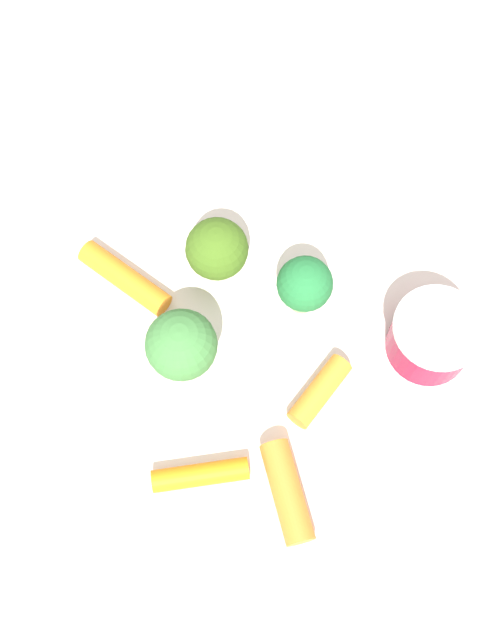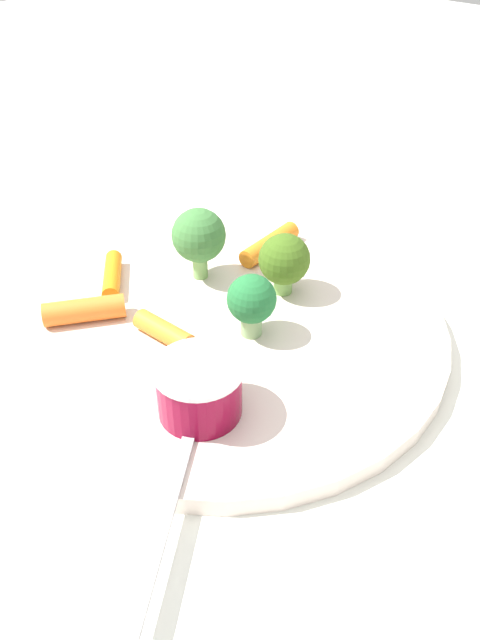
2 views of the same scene
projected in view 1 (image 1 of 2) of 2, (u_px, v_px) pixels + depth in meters
The scene contains 10 objects.
ground_plane at pixel (273, 340), 0.46m from camera, with size 2.40×2.40×0.00m, color white.
plate at pixel (273, 336), 0.46m from camera, with size 0.29×0.29×0.01m, color silver.
sauce_cup at pixel (433, 337), 0.43m from camera, with size 0.05×0.05×0.03m.
broccoli_floret_0 at pixel (181, 345), 0.41m from camera, with size 0.04×0.04×0.05m.
broccoli_floret_1 at pixel (217, 250), 0.44m from camera, with size 0.04×0.04×0.04m.
broccoli_floret_2 at pixel (308, 288), 0.43m from camera, with size 0.03×0.03×0.04m.
carrot_stick_0 at pixel (320, 391), 0.43m from camera, with size 0.01×0.01×0.04m, color orange.
carrot_stick_1 at pixel (200, 475), 0.42m from camera, with size 0.01×0.01×0.05m, color orange.
carrot_stick_2 at pixel (287, 492), 0.41m from camera, with size 0.02×0.02×0.05m, color orange.
carrot_stick_3 at pixel (125, 278), 0.46m from camera, with size 0.01×0.01×0.06m, color orange.
Camera 1 is at (0.13, 0.09, 0.43)m, focal length 44.38 mm.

